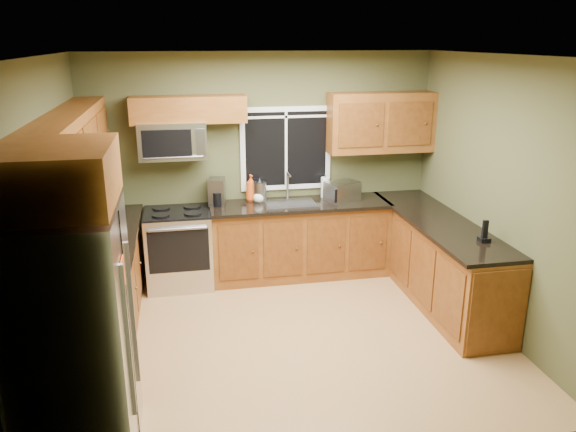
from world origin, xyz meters
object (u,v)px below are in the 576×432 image
object	(u,v)px
cordless_phone	(484,235)
coffee_maker	(217,192)
paper_towel_roll	(325,187)
microwave	(172,140)
toaster_oven	(342,191)
kettle	(260,190)
soap_bottle_c	(258,196)
soap_bottle_a	(251,188)
refrigerator	(75,339)
range	(179,248)

from	to	relation	value
cordless_phone	coffee_maker	bearing A→B (deg)	144.14
coffee_maker	paper_towel_roll	size ratio (longest dim) A/B	1.13
coffee_maker	microwave	bearing A→B (deg)	-179.63
toaster_oven	coffee_maker	distance (m)	1.52
microwave	paper_towel_roll	world-z (taller)	microwave
kettle	soap_bottle_c	world-z (taller)	kettle
coffee_maker	soap_bottle_a	distance (m)	0.43
kettle	cordless_phone	world-z (taller)	kettle
soap_bottle_c	toaster_oven	bearing A→B (deg)	-6.67
paper_towel_roll	cordless_phone	size ratio (longest dim) A/B	1.27
microwave	soap_bottle_c	distance (m)	1.21
coffee_maker	kettle	distance (m)	0.52
refrigerator	kettle	size ratio (longest dim) A/B	6.14
range	refrigerator	bearing A→B (deg)	-103.97
soap_bottle_a	paper_towel_roll	bearing A→B (deg)	-1.23
paper_towel_roll	soap_bottle_c	xyz separation A→B (m)	(-0.85, -0.07, -0.04)
coffee_maker	paper_towel_roll	bearing A→B (deg)	3.02
paper_towel_roll	cordless_phone	xyz separation A→B (m)	(1.12, -1.86, -0.06)
coffee_maker	kettle	xyz separation A→B (m)	(0.52, 0.04, -0.01)
soap_bottle_c	paper_towel_roll	bearing A→B (deg)	4.94
refrigerator	range	distance (m)	2.89
soap_bottle_a	microwave	bearing A→B (deg)	-174.02
paper_towel_roll	cordless_phone	distance (m)	2.17
paper_towel_roll	soap_bottle_a	world-z (taller)	soap_bottle_a
refrigerator	coffee_maker	bearing A→B (deg)	68.11
microwave	cordless_phone	size ratio (longest dim) A/B	3.45
toaster_oven	coffee_maker	size ratio (longest dim) A/B	1.44
kettle	range	bearing A→B (deg)	-169.77
kettle	soap_bottle_a	distance (m)	0.12
range	kettle	size ratio (longest dim) A/B	3.20
coffee_maker	soap_bottle_a	size ratio (longest dim) A/B	0.98
range	cordless_phone	bearing A→B (deg)	-29.16
refrigerator	range	xyz separation A→B (m)	(0.69, 2.77, -0.43)
kettle	soap_bottle_a	bearing A→B (deg)	153.43
microwave	kettle	distance (m)	1.20
microwave	toaster_oven	bearing A→B (deg)	-3.39
refrigerator	coffee_maker	size ratio (longest dim) A/B	5.70
kettle	paper_towel_roll	world-z (taller)	kettle
cordless_phone	soap_bottle_c	bearing A→B (deg)	137.89
range	toaster_oven	world-z (taller)	toaster_oven
coffee_maker	soap_bottle_c	bearing A→B (deg)	-0.28
range	microwave	size ratio (longest dim) A/B	1.23
coffee_maker	soap_bottle_a	xyz separation A→B (m)	(0.42, 0.09, 0.01)
microwave	kettle	xyz separation A→B (m)	(1.00, 0.04, -0.65)
range	kettle	distance (m)	1.18
range	kettle	world-z (taller)	kettle
range	coffee_maker	world-z (taller)	coffee_maker
paper_towel_roll	cordless_phone	world-z (taller)	paper_towel_roll
coffee_maker	cordless_phone	distance (m)	3.05
microwave	coffee_maker	xyz separation A→B (m)	(0.48, 0.00, -0.64)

